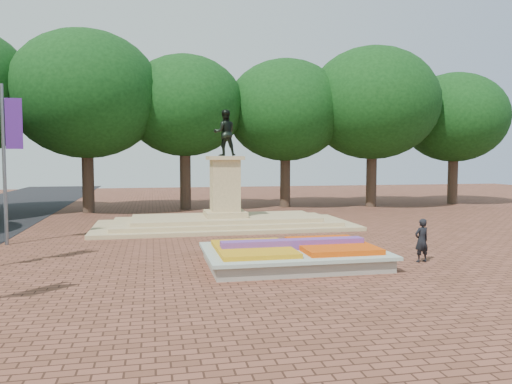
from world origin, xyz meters
TOP-DOWN VIEW (x-y plane):
  - ground at (0.00, 0.00)m, footprint 90.00×90.00m
  - flower_bed at (1.03, -2.00)m, footprint 6.30×4.30m
  - monument at (0.00, 8.00)m, footprint 14.00×6.00m
  - tree_row_back at (2.33, 18.00)m, footprint 44.80×8.80m
  - pedestrian at (5.73, -2.55)m, footprint 0.64×0.48m

SIDE VIEW (x-z plane):
  - ground at x=0.00m, z-range 0.00..0.00m
  - flower_bed at x=1.03m, z-range -0.08..0.83m
  - pedestrian at x=5.73m, z-range 0.00..1.60m
  - monument at x=0.00m, z-range -2.32..4.09m
  - tree_row_back at x=2.33m, z-range 1.46..11.89m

